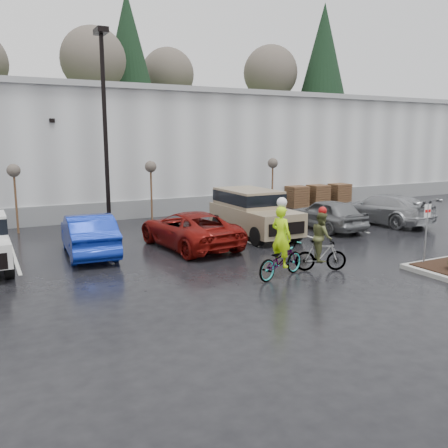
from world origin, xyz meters
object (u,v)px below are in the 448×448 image
sapling_east (273,166)px  lamppost (104,109)px  suv_tan (255,213)px  sapling_west (14,174)px  pallet_stack_b (318,195)px  car_grey (327,214)px  pallet_stack_c (339,194)px  car_far_silver (383,209)px  sapling_mid (151,170)px  cyclist_hivis (281,253)px  car_blue (89,234)px  fire_lane_sign (426,227)px  pallet_stack_a (296,197)px  car_red (189,229)px  cyclist_olive (321,247)px

sapling_east → lamppost: bearing=-174.3°
suv_tan → sapling_west: bearing=149.4°
pallet_stack_b → car_grey: size_ratio=0.31×
sapling_west → pallet_stack_c: 20.13m
sapling_west → pallet_stack_b: size_ratio=2.37×
car_far_silver → pallet_stack_c: bearing=-121.4°
sapling_mid → cyclist_hivis: 11.67m
sapling_mid → car_blue: bearing=-128.0°
fire_lane_sign → car_grey: size_ratio=0.50×
cyclist_hivis → pallet_stack_a: bearing=-56.5°
car_grey → car_far_silver: 3.62m
lamppost → fire_lane_sign: bearing=-56.5°
lamppost → car_grey: size_ratio=2.10×
pallet_stack_a → suv_tan: 9.66m
pallet_stack_a → pallet_stack_c: (3.50, 0.00, 0.00)m
pallet_stack_a → pallet_stack_c: same height
sapling_west → pallet_stack_b: 18.34m
pallet_stack_c → car_grey: bearing=-134.2°
lamppost → car_far_silver: size_ratio=1.73×
car_blue → lamppost: bearing=-108.5°
sapling_east → car_red: sapling_east is taller
sapling_east → car_grey: size_ratio=0.73×
sapling_west → fire_lane_sign: (11.80, -12.80, -1.32)m
pallet_stack_a → pallet_stack_b: same height
pallet_stack_a → cyclist_hivis: 15.81m
lamppost → car_red: size_ratio=1.75×
lamppost → sapling_mid: lamppost is taller
car_red → lamppost: bearing=-75.9°
lamppost → sapling_mid: 4.00m
sapling_west → car_grey: bearing=-23.7°
pallet_stack_c → car_red: 15.85m
cyclist_olive → sapling_mid: bearing=32.8°
suv_tan → car_grey: suv_tan is taller
suv_tan → car_red: bearing=-168.6°
pallet_stack_a → car_blue: car_blue is taller
pallet_stack_c → sapling_west: bearing=-177.1°
sapling_mid → car_far_silver: size_ratio=0.60×
sapling_east → suv_tan: 7.40m
cyclist_hivis → fire_lane_sign: bearing=-123.4°
car_blue → car_far_silver: car_blue is taller
sapling_west → sapling_east: same height
pallet_stack_a → cyclist_olive: bearing=-122.9°
cyclist_hivis → car_blue: bearing=20.4°
pallet_stack_b → car_blue: 17.46m
sapling_mid → pallet_stack_a: sapling_mid is taller
sapling_east → pallet_stack_b: (4.20, 1.00, -2.05)m
sapling_west → cyclist_hivis: size_ratio=1.25×
sapling_mid → car_grey: bearing=-40.6°
sapling_west → cyclist_olive: (8.42, -11.50, -1.93)m
car_red → car_grey: car_grey is taller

